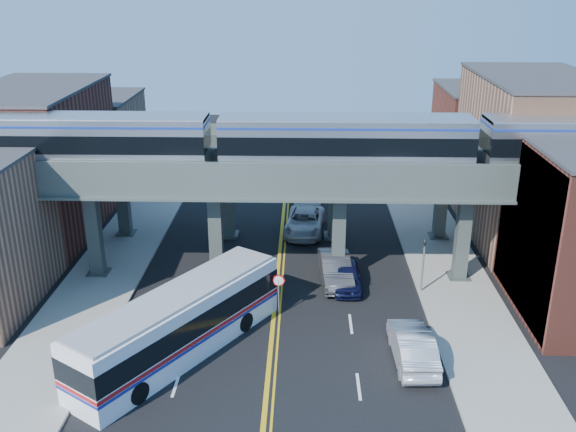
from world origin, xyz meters
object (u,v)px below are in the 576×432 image
object	(u,v)px
transit_train	(345,142)
car_lane_c	(305,222)
car_parked_curb	(413,346)
transit_bus	(180,324)
car_lane_b	(335,269)
traffic_signal	(423,260)
car_lane_a	(347,275)
stop_sign	(279,288)
car_lane_d	(308,196)

from	to	relation	value
transit_train	car_lane_c	distance (m)	11.89
car_lane_c	car_parked_curb	size ratio (longest dim) A/B	1.12
transit_bus	car_lane_b	world-z (taller)	transit_bus
traffic_signal	car_lane_c	world-z (taller)	traffic_signal
traffic_signal	car_parked_curb	distance (m)	8.00
transit_train	car_lane_a	world-z (taller)	transit_train
transit_bus	car_parked_curb	bearing A→B (deg)	-58.43
transit_train	car_lane_c	size ratio (longest dim) A/B	7.80
traffic_signal	car_lane_c	size ratio (longest dim) A/B	0.67
transit_bus	stop_sign	bearing A→B (deg)	-16.26
transit_bus	car_lane_d	distance (m)	24.56
transit_bus	car_lane_d	bearing A→B (deg)	17.55
transit_train	stop_sign	world-z (taller)	transit_train
stop_sign	car_lane_d	world-z (taller)	stop_sign
traffic_signal	car_lane_a	xyz separation A→B (m)	(-4.68, 0.75, -1.51)
traffic_signal	car_lane_d	distance (m)	17.89
car_parked_curb	car_lane_c	bearing A→B (deg)	-74.15
stop_sign	car_lane_c	world-z (taller)	stop_sign
car_lane_b	car_lane_c	size ratio (longest dim) A/B	0.88
stop_sign	car_lane_a	bearing A→B (deg)	41.64
traffic_signal	car_lane_d	size ratio (longest dim) A/B	0.72
transit_bus	car_lane_c	bearing A→B (deg)	12.89
stop_sign	car_lane_d	distance (m)	19.44
stop_sign	car_lane_a	world-z (taller)	stop_sign
transit_train	car_lane_d	xyz separation A→B (m)	(-2.18, 14.34, -8.47)
transit_train	car_lane_b	xyz separation A→B (m)	(-0.41, -0.54, -8.40)
transit_bus	car_lane_b	size ratio (longest dim) A/B	2.35
car_lane_d	transit_bus	bearing A→B (deg)	-104.84
transit_train	car_lane_d	size ratio (longest dim) A/B	8.39
traffic_signal	car_lane_c	bearing A→B (deg)	126.47
car_lane_c	car_lane_d	world-z (taller)	car_lane_c
transit_bus	car_lane_c	distance (m)	18.47
traffic_signal	transit_bus	bearing A→B (deg)	-152.54
transit_bus	car_lane_a	xyz separation A→B (m)	(9.25, 7.99, -0.98)
traffic_signal	transit_bus	distance (m)	15.71
stop_sign	transit_train	bearing A→B (deg)	51.75
car_lane_a	car_lane_c	size ratio (longest dim) A/B	0.76
car_lane_c	car_lane_a	bearing A→B (deg)	-68.38
car_lane_b	car_lane_d	bearing A→B (deg)	92.33
transit_train	transit_bus	bearing A→B (deg)	-134.16
transit_train	car_lane_d	distance (m)	16.79
transit_bus	car_lane_a	bearing A→B (deg)	-15.56
transit_train	car_lane_a	xyz separation A→B (m)	(0.27, -1.25, -8.50)
car_lane_c	transit_train	bearing A→B (deg)	-67.77
transit_bus	car_lane_d	xyz separation A→B (m)	(6.80, 23.58, -0.94)
transit_train	transit_bus	world-z (taller)	transit_train
car_parked_curb	car_lane_a	bearing A→B (deg)	-72.71
transit_bus	car_lane_b	bearing A→B (deg)	-10.93
car_lane_a	car_parked_curb	distance (m)	8.91
car_lane_a	car_lane_c	xyz separation A→B (m)	(-2.72, 9.26, 0.06)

